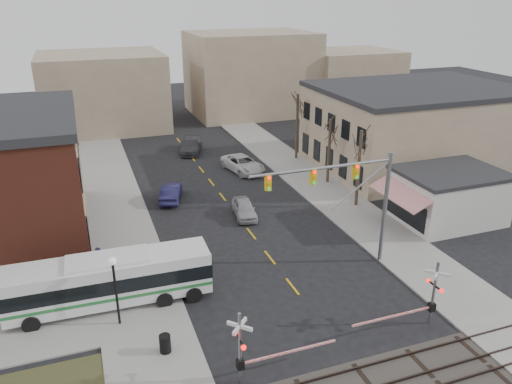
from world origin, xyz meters
TOP-DOWN VIEW (x-y plane):
  - ground at (0.00, 0.00)m, footprint 160.00×160.00m
  - sidewalk_west at (-9.50, 20.00)m, footprint 5.00×60.00m
  - sidewalk_east at (9.50, 20.00)m, footprint 5.00×60.00m
  - tan_building at (22.00, 20.00)m, footprint 20.30×15.30m
  - awning_shop at (15.97, 7.00)m, footprint 9.74×6.20m
  - tree_east_a at (10.50, 12.00)m, footprint 0.28×0.28m
  - tree_east_b at (10.80, 18.00)m, footprint 0.28×0.28m
  - tree_east_c at (11.00, 26.00)m, footprint 0.28×0.28m
  - transit_bus at (-11.04, 3.90)m, footprint 11.94×2.91m
  - traffic_signal_mast at (4.41, 2.98)m, footprint 9.85×0.30m
  - rr_crossing_west at (-5.36, -4.89)m, footprint 5.60×1.36m
  - rr_crossing_east at (5.41, -4.14)m, footprint 5.60×1.36m
  - street_lamp at (-10.84, 1.70)m, footprint 0.44×0.44m
  - trash_bin at (-8.82, -1.58)m, footprint 0.60×0.60m
  - car_a at (0.53, 13.29)m, footprint 2.24×4.37m
  - car_b at (-4.59, 18.87)m, footprint 2.89×4.84m
  - car_c at (4.03, 24.07)m, footprint 3.83×6.23m
  - car_d at (0.44, 32.61)m, footprint 3.98×6.00m
  - pedestrian_near at (-9.45, 4.57)m, footprint 0.45×0.62m
  - pedestrian_far at (-11.47, 8.03)m, footprint 1.06×1.08m

SIDE VIEW (x-z plane):
  - ground at x=0.00m, z-range 0.00..0.00m
  - sidewalk_west at x=-9.50m, z-range 0.00..0.12m
  - sidewalk_east at x=9.50m, z-range 0.00..0.12m
  - trash_bin at x=-8.82m, z-range 0.12..1.13m
  - car_a at x=0.53m, z-range 0.00..1.42m
  - car_b at x=-4.59m, z-range 0.00..1.51m
  - car_c at x=4.03m, z-range 0.00..1.61m
  - car_d at x=0.44m, z-range 0.00..1.61m
  - pedestrian_near at x=-9.45m, z-range 0.12..1.70m
  - pedestrian_far at x=-11.47m, z-range 0.12..1.87m
  - transit_bus at x=-11.04m, z-range 0.21..3.26m
  - rr_crossing_west at x=-5.36m, z-range -0.03..3.97m
  - rr_crossing_east at x=5.41m, z-range -0.03..3.97m
  - awning_shop at x=15.97m, z-range 0.01..4.31m
  - street_lamp at x=-10.84m, z-range 1.04..5.29m
  - tree_east_b at x=10.80m, z-range 0.12..6.42m
  - tree_east_a at x=10.50m, z-range 0.12..6.87m
  - tree_east_c at x=11.00m, z-range 0.12..7.32m
  - tan_building at x=22.00m, z-range 0.01..8.51m
  - traffic_signal_mast at x=4.41m, z-range 1.73..9.73m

